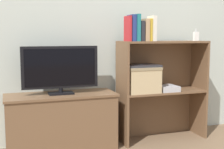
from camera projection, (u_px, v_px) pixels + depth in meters
name	position (u px, v px, depth m)	size (l,w,h in m)	color
wall_back	(104.00, 18.00, 3.05)	(10.00, 0.05, 2.40)	#B2BCB2
tv_stand	(61.00, 122.00, 2.81)	(0.98, 0.38, 0.51)	brown
tv	(60.00, 69.00, 2.75)	(0.67, 0.14, 0.43)	black
bookshelf_lower_tier	(159.00, 107.00, 3.16)	(0.86, 0.31, 0.49)	brown
bookshelf_upper_tier	(160.00, 59.00, 3.10)	(0.86, 0.31, 0.49)	brown
book_crimson	(128.00, 29.00, 2.83)	(0.02, 0.15, 0.23)	#B22328
book_navy	(132.00, 28.00, 2.84)	(0.04, 0.14, 0.24)	navy
book_teal	(136.00, 28.00, 2.85)	(0.03, 0.16, 0.24)	#1E7075
book_charcoal	(140.00, 31.00, 2.87)	(0.04, 0.15, 0.18)	#232328
book_tan	(145.00, 30.00, 2.88)	(0.04, 0.15, 0.20)	tan
book_mustard	(148.00, 30.00, 2.90)	(0.03, 0.12, 0.21)	gold
book_ivory	(152.00, 29.00, 2.91)	(0.04, 0.14, 0.23)	silver
baby_monitor	(196.00, 36.00, 3.13)	(0.05, 0.03, 0.12)	white
storage_basket_left	(141.00, 78.00, 2.97)	(0.32, 0.28, 0.24)	tan
laptop	(141.00, 66.00, 2.96)	(0.34, 0.23, 0.02)	#2D2D33
magazine_stack	(167.00, 88.00, 3.04)	(0.19, 0.20, 0.05)	#B2B2B7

